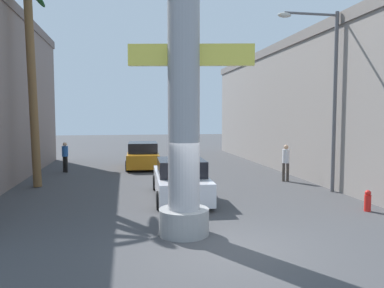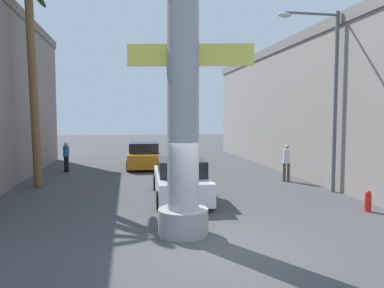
{
  "view_description": "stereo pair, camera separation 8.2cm",
  "coord_description": "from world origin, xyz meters",
  "px_view_note": "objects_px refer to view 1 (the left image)",
  "views": [
    {
      "loc": [
        -2.35,
        -8.44,
        3.2
      ],
      "look_at": [
        0.0,
        4.64,
        2.19
      ],
      "focal_mm": 35.0,
      "sensor_mm": 36.0,
      "label": 1
    },
    {
      "loc": [
        -2.26,
        -8.46,
        3.2
      ],
      "look_at": [
        0.0,
        4.64,
        2.19
      ],
      "focal_mm": 35.0,
      "sensor_mm": 36.0,
      "label": 2
    }
  ],
  "objects_px": {
    "car_far": "(143,156)",
    "fire_hydrant": "(368,201)",
    "palm_tree_mid_left": "(30,61)",
    "pedestrian_far_left": "(65,155)",
    "pedestrian_mid_right": "(286,160)",
    "neon_sign_pole": "(184,66)",
    "street_lamp": "(326,84)",
    "car_lead": "(180,180)"
  },
  "relations": [
    {
      "from": "palm_tree_mid_left",
      "to": "fire_hydrant",
      "type": "height_order",
      "value": "palm_tree_mid_left"
    },
    {
      "from": "palm_tree_mid_left",
      "to": "street_lamp",
      "type": "bearing_deg",
      "value": -15.89
    },
    {
      "from": "neon_sign_pole",
      "to": "street_lamp",
      "type": "bearing_deg",
      "value": 34.19
    },
    {
      "from": "palm_tree_mid_left",
      "to": "pedestrian_mid_right",
      "type": "relative_size",
      "value": 5.14
    },
    {
      "from": "pedestrian_mid_right",
      "to": "fire_hydrant",
      "type": "xyz_separation_m",
      "value": [
        0.28,
        -5.89,
        -0.69
      ]
    },
    {
      "from": "neon_sign_pole",
      "to": "street_lamp",
      "type": "relative_size",
      "value": 1.33
    },
    {
      "from": "palm_tree_mid_left",
      "to": "pedestrian_far_left",
      "type": "relative_size",
      "value": 5.41
    },
    {
      "from": "neon_sign_pole",
      "to": "car_lead",
      "type": "height_order",
      "value": "neon_sign_pole"
    },
    {
      "from": "car_lead",
      "to": "car_far",
      "type": "distance_m",
      "value": 9.1
    },
    {
      "from": "pedestrian_far_left",
      "to": "pedestrian_mid_right",
      "type": "bearing_deg",
      "value": -24.11
    },
    {
      "from": "neon_sign_pole",
      "to": "car_lead",
      "type": "xyz_separation_m",
      "value": [
        0.54,
        4.38,
        -3.79
      ]
    },
    {
      "from": "neon_sign_pole",
      "to": "fire_hydrant",
      "type": "distance_m",
      "value": 7.77
    },
    {
      "from": "street_lamp",
      "to": "pedestrian_far_left",
      "type": "relative_size",
      "value": 4.37
    },
    {
      "from": "car_far",
      "to": "palm_tree_mid_left",
      "type": "distance_m",
      "value": 8.94
    },
    {
      "from": "palm_tree_mid_left",
      "to": "neon_sign_pole",
      "type": "bearing_deg",
      "value": -54.74
    },
    {
      "from": "pedestrian_far_left",
      "to": "fire_hydrant",
      "type": "relative_size",
      "value": 2.36
    },
    {
      "from": "street_lamp",
      "to": "fire_hydrant",
      "type": "height_order",
      "value": "street_lamp"
    },
    {
      "from": "neon_sign_pole",
      "to": "pedestrian_mid_right",
      "type": "height_order",
      "value": "neon_sign_pole"
    },
    {
      "from": "pedestrian_mid_right",
      "to": "fire_hydrant",
      "type": "height_order",
      "value": "pedestrian_mid_right"
    },
    {
      "from": "car_lead",
      "to": "fire_hydrant",
      "type": "height_order",
      "value": "car_lead"
    },
    {
      "from": "car_far",
      "to": "fire_hydrant",
      "type": "distance_m",
      "value": 13.94
    },
    {
      "from": "car_lead",
      "to": "pedestrian_far_left",
      "type": "height_order",
      "value": "pedestrian_far_left"
    },
    {
      "from": "street_lamp",
      "to": "pedestrian_mid_right",
      "type": "xyz_separation_m",
      "value": [
        -0.48,
        2.71,
        -3.45
      ]
    },
    {
      "from": "car_lead",
      "to": "street_lamp",
      "type": "bearing_deg",
      "value": 1.24
    },
    {
      "from": "fire_hydrant",
      "to": "car_far",
      "type": "bearing_deg",
      "value": 119.72
    },
    {
      "from": "car_far",
      "to": "street_lamp",
      "type": "bearing_deg",
      "value": -51.44
    },
    {
      "from": "neon_sign_pole",
      "to": "pedestrian_mid_right",
      "type": "xyz_separation_m",
      "value": [
        6.16,
        7.22,
        -3.44
      ]
    },
    {
      "from": "car_lead",
      "to": "palm_tree_mid_left",
      "type": "xyz_separation_m",
      "value": [
        -6.21,
        3.64,
        4.9
      ]
    },
    {
      "from": "pedestrian_mid_right",
      "to": "palm_tree_mid_left",
      "type": "bearing_deg",
      "value": 176.16
    },
    {
      "from": "fire_hydrant",
      "to": "car_lead",
      "type": "bearing_deg",
      "value": 152.64
    },
    {
      "from": "pedestrian_mid_right",
      "to": "fire_hydrant",
      "type": "distance_m",
      "value": 5.94
    },
    {
      "from": "fire_hydrant",
      "to": "neon_sign_pole",
      "type": "bearing_deg",
      "value": -168.36
    },
    {
      "from": "neon_sign_pole",
      "to": "palm_tree_mid_left",
      "type": "bearing_deg",
      "value": 125.26
    },
    {
      "from": "neon_sign_pole",
      "to": "pedestrian_far_left",
      "type": "relative_size",
      "value": 5.83
    },
    {
      "from": "car_far",
      "to": "neon_sign_pole",
      "type": "bearing_deg",
      "value": -88.0
    },
    {
      "from": "neon_sign_pole",
      "to": "pedestrian_mid_right",
      "type": "distance_m",
      "value": 10.1
    },
    {
      "from": "neon_sign_pole",
      "to": "palm_tree_mid_left",
      "type": "xyz_separation_m",
      "value": [
        -5.67,
        8.01,
        1.1
      ]
    },
    {
      "from": "street_lamp",
      "to": "palm_tree_mid_left",
      "type": "distance_m",
      "value": 12.84
    },
    {
      "from": "palm_tree_mid_left",
      "to": "fire_hydrant",
      "type": "distance_m",
      "value": 14.79
    },
    {
      "from": "car_lead",
      "to": "pedestrian_far_left",
      "type": "xyz_separation_m",
      "value": [
        -5.44,
        7.79,
        0.29
      ]
    },
    {
      "from": "street_lamp",
      "to": "fire_hydrant",
      "type": "distance_m",
      "value": 5.23
    },
    {
      "from": "street_lamp",
      "to": "fire_hydrant",
      "type": "relative_size",
      "value": 10.33
    }
  ]
}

